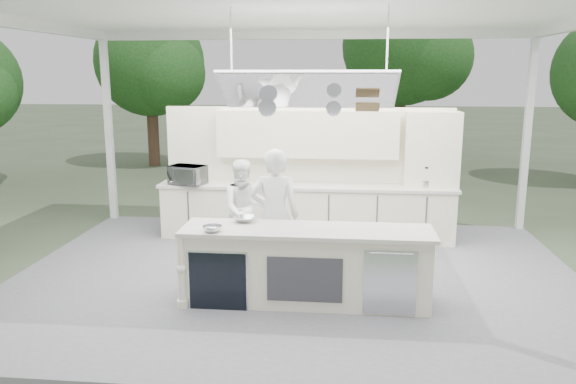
# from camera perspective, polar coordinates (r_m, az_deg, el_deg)

# --- Properties ---
(ground) EXTENTS (90.00, 90.00, 0.00)m
(ground) POSITION_cam_1_polar(r_m,az_deg,el_deg) (8.12, 0.89, -9.27)
(ground) COLOR #4A5A3E
(ground) RESTS_ON ground
(stage_deck) EXTENTS (8.00, 6.00, 0.12)m
(stage_deck) POSITION_cam_1_polar(r_m,az_deg,el_deg) (8.10, 0.89, -8.87)
(stage_deck) COLOR slate
(stage_deck) RESTS_ON ground
(tent) EXTENTS (8.20, 6.20, 3.86)m
(tent) POSITION_cam_1_polar(r_m,az_deg,el_deg) (7.59, 0.99, 17.79)
(tent) COLOR white
(tent) RESTS_ON ground
(demo_island) EXTENTS (3.10, 0.79, 0.95)m
(demo_island) POSITION_cam_1_polar(r_m,az_deg,el_deg) (7.05, 1.72, -7.47)
(demo_island) COLOR #EBE6C7
(demo_island) RESTS_ON stage_deck
(back_counter) EXTENTS (5.08, 0.72, 0.95)m
(back_counter) POSITION_cam_1_polar(r_m,az_deg,el_deg) (9.75, 1.85, -1.94)
(back_counter) COLOR #EBE6C7
(back_counter) RESTS_ON stage_deck
(back_wall_unit) EXTENTS (5.05, 0.48, 2.25)m
(back_wall_unit) POSITION_cam_1_polar(r_m,az_deg,el_deg) (9.75, 4.59, 3.88)
(back_wall_unit) COLOR #EBE6C7
(back_wall_unit) RESTS_ON stage_deck
(tree_cluster) EXTENTS (19.55, 9.40, 5.85)m
(tree_cluster) POSITION_cam_1_polar(r_m,az_deg,el_deg) (17.33, 3.20, 13.10)
(tree_cluster) COLOR brown
(tree_cluster) RESTS_ON ground
(head_chef) EXTENTS (0.69, 0.47, 1.85)m
(head_chef) POSITION_cam_1_polar(r_m,az_deg,el_deg) (7.62, -1.37, -2.44)
(head_chef) COLOR white
(head_chef) RESTS_ON stage_deck
(sous_chef) EXTENTS (0.91, 0.82, 1.54)m
(sous_chef) POSITION_cam_1_polar(r_m,az_deg,el_deg) (8.66, -4.41, -1.75)
(sous_chef) COLOR white
(sous_chef) RESTS_ON stage_deck
(toaster_oven) EXTENTS (0.68, 0.55, 0.33)m
(toaster_oven) POSITION_cam_1_polar(r_m,az_deg,el_deg) (9.77, -10.18, 1.72)
(toaster_oven) COLOR #B2B5B9
(toaster_oven) RESTS_ON back_counter
(bowl_large) EXTENTS (0.29, 0.29, 0.07)m
(bowl_large) POSITION_cam_1_polar(r_m,az_deg,el_deg) (7.24, -4.45, -2.75)
(bowl_large) COLOR silver
(bowl_large) RESTS_ON demo_island
(bowl_small) EXTENTS (0.31, 0.31, 0.07)m
(bowl_small) POSITION_cam_1_polar(r_m,az_deg,el_deg) (6.83, -7.70, -3.72)
(bowl_small) COLOR silver
(bowl_small) RESTS_ON demo_island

